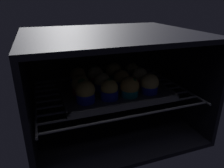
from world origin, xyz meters
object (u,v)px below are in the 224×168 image
muffin_row2_col1 (95,75)px  muffin_row0_col2 (130,88)px  baking_tray (112,90)px  muffin_row1_col0 (81,85)px  muffin_row2_col0 (78,77)px  muffin_row0_col0 (85,92)px  muffin_row2_col3 (132,72)px  muffin_row0_col3 (149,84)px  muffin_row0_col1 (109,90)px  muffin_row1_col2 (122,80)px  muffin_row1_col1 (102,83)px  muffin_row1_col3 (139,77)px  muffin_row2_col2 (113,72)px

muffin_row2_col1 → muffin_row0_col2: bearing=-64.0°
baking_tray → muffin_row1_col0: size_ratio=5.56×
muffin_row0_col2 → muffin_row2_col0: size_ratio=0.97×
muffin_row0_col0 → muffin_row2_col3: bearing=33.2°
muffin_row0_col3 → muffin_row2_col3: bearing=88.2°
muffin_row0_col1 → muffin_row1_col2: muffin_row0_col1 is taller
muffin_row1_col0 → muffin_row1_col1: muffin_row1_col0 is taller
muffin_row1_col0 → muffin_row2_col0: size_ratio=0.95×
muffin_row0_col0 → muffin_row2_col1: muffin_row0_col0 is taller
muffin_row1_col3 → muffin_row2_col0: (-21.85, 7.81, 0.02)cm
muffin_row0_col0 → muffin_row1_col2: muffin_row0_col0 is taller
muffin_row1_col3 → muffin_row0_col0: bearing=-162.6°
muffin_row0_col1 → muffin_row2_col0: (-7.27, 15.18, 0.08)cm
muffin_row0_col2 → muffin_row0_col0: bearing=177.5°
muffin_row1_col2 → muffin_row0_col2: bearing=-91.1°
muffin_row0_col2 → muffin_row0_col3: (7.52, 0.15, 0.09)cm
muffin_row2_col1 → muffin_row2_col2: (7.50, 0.20, 0.35)cm
muffin_row1_col2 → muffin_row2_col1: 11.07cm
muffin_row1_col0 → muffin_row0_col0: bearing=-89.9°
muffin_row0_col0 → muffin_row0_col2: muffin_row0_col0 is taller
muffin_row1_col1 → muffin_row2_col3: (15.19, 8.10, -0.05)cm
muffin_row1_col3 → muffin_row2_col1: 16.94cm
muffin_row0_col2 → muffin_row1_col3: 10.70cm
muffin_row0_col1 → muffin_row2_col3: bearing=45.5°
baking_tray → muffin_row2_col3: muffin_row2_col3 is taller
baking_tray → muffin_row2_col0: (-10.91, 7.61, 3.69)cm
muffin_row0_col1 → muffin_row2_col0: same height
muffin_row1_col3 → muffin_row2_col2: 11.01cm
muffin_row2_col1 → muffin_row1_col0: bearing=-133.4°
muffin_row1_col0 → muffin_row2_col0: (0.68, 7.92, 0.21)cm
muffin_row0_col1 → muffin_row2_col1: (-0.45, 15.20, -0.01)cm
baking_tray → muffin_row0_col1: size_ratio=5.27×
muffin_row0_col2 → baking_tray: bearing=113.9°
muffin_row0_col0 → muffin_row1_col0: 6.96cm
muffin_row2_col0 → muffin_row2_col3: size_ratio=1.10×
muffin_row0_col2 → muffin_row1_col1: size_ratio=1.06×
muffin_row0_col0 → muffin_row0_col2: 15.10cm
muffin_row0_col0 → muffin_row1_col3: size_ratio=1.10×
muffin_row0_col3 → muffin_row1_col0: (-22.60, 7.44, -0.15)cm
muffin_row1_col1 → muffin_row2_col1: (-0.40, 7.86, 0.25)cm
muffin_row1_col0 → muffin_row1_col2: size_ratio=0.98×
muffin_row0_col2 → muffin_row2_col2: 15.74cm
muffin_row1_col0 → muffin_row2_col3: muffin_row1_col0 is taller
muffin_row0_col1 → muffin_row2_col1: bearing=91.7°
muffin_row0_col1 → muffin_row1_col2: size_ratio=1.03×
muffin_row0_col1 → muffin_row2_col2: (7.05, 15.40, 0.33)cm
muffin_row0_col0 → muffin_row1_col2: (15.22, 6.97, -0.27)cm
muffin_row0_col0 → muffin_row1_col1: 10.58cm
muffin_row0_col3 → muffin_row2_col1: bearing=134.5°
muffin_row1_col1 → muffin_row2_col0: (-7.23, 7.84, 0.35)cm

